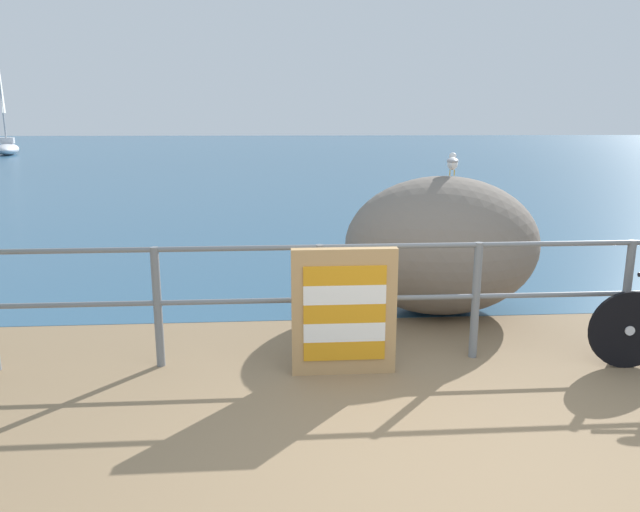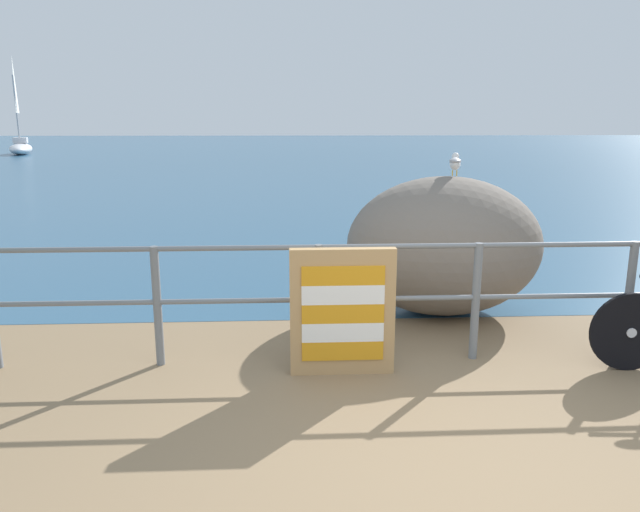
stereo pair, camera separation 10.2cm
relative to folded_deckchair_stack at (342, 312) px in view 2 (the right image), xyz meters
The scene contains 7 objects.
ground_plane 18.43m from the folded_deckchair_stack, 88.47° to the left, with size 120.00×120.00×0.10m, color #846B4C.
sea_surface 46.34m from the folded_deckchair_stack, 89.39° to the left, with size 120.00×90.00×0.01m, color #2D5675.
promenade_railing 0.57m from the folded_deckchair_stack, 27.28° to the left, with size 9.45×0.07×1.02m.
folded_deckchair_stack is the anchor object (origin of this frame).
breakwater_boulder_main 1.97m from the folded_deckchair_stack, 51.91° to the left, with size 2.05×1.59×1.46m.
seagull 2.31m from the folded_deckchair_stack, 50.62° to the left, with size 0.18×0.34×0.23m.
sailboat 39.17m from the folded_deckchair_stack, 116.76° to the left, with size 2.63×4.59×6.16m.
Camera 2 is at (-0.90, -2.91, 2.00)m, focal length 33.20 mm.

